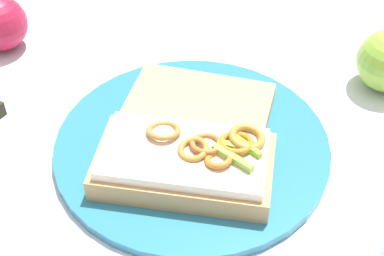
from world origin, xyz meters
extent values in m
plane|color=silver|center=(0.00, 0.00, 0.00)|extent=(2.00, 2.00, 0.00)
cylinder|color=teal|center=(0.00, 0.00, 0.01)|extent=(0.29, 0.29, 0.01)
cube|color=tan|center=(0.03, 0.03, 0.02)|extent=(0.19, 0.19, 0.02)
cube|color=#F4DEC6|center=(0.03, 0.03, 0.04)|extent=(0.17, 0.17, 0.01)
torus|color=#AF7D32|center=(-0.02, 0.06, 0.05)|extent=(0.05, 0.05, 0.01)
torus|color=#C2732C|center=(0.02, 0.06, 0.05)|extent=(0.03, 0.03, 0.01)
torus|color=#B47A3C|center=(0.03, 0.00, 0.05)|extent=(0.04, 0.04, 0.02)
torus|color=#AD6A35|center=(0.01, 0.04, 0.05)|extent=(0.04, 0.04, 0.01)
torus|color=#BD7422|center=(-0.01, 0.06, 0.05)|extent=(0.05, 0.05, 0.01)
torus|color=#B87F34|center=(0.03, 0.04, 0.05)|extent=(0.03, 0.03, 0.01)
cube|color=#86BA41|center=(0.01, 0.07, 0.05)|extent=(0.02, 0.05, 0.01)
cube|color=#85B93A|center=(-0.01, 0.06, 0.05)|extent=(0.03, 0.03, 0.01)
cube|color=#89B931|center=(-0.02, 0.06, 0.05)|extent=(0.01, 0.04, 0.01)
cube|color=tan|center=(-0.03, -0.03, 0.02)|extent=(0.17, 0.18, 0.02)
camera|label=1|loc=(0.26, 0.34, 0.43)|focal=54.32mm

